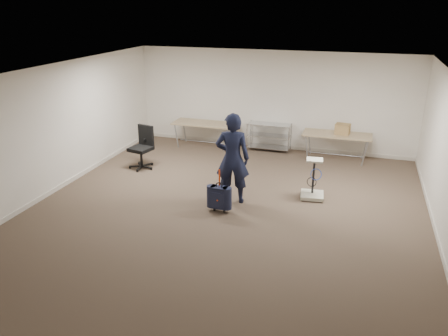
% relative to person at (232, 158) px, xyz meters
% --- Properties ---
extents(ground, '(9.00, 9.00, 0.00)m').
position_rel_person_xyz_m(ground, '(0.02, -0.58, -0.98)').
color(ground, '#403327').
rests_on(ground, ground).
extents(room_shell, '(8.00, 9.00, 9.00)m').
position_rel_person_xyz_m(room_shell, '(0.02, 0.80, -0.93)').
color(room_shell, silver).
rests_on(room_shell, ground).
extents(folding_table_left, '(1.80, 0.75, 0.73)m').
position_rel_person_xyz_m(folding_table_left, '(-1.88, 3.37, -0.30)').
color(folding_table_left, '#927759').
rests_on(folding_table_left, ground).
extents(folding_table_right, '(1.80, 0.75, 0.73)m').
position_rel_person_xyz_m(folding_table_right, '(1.92, 3.37, -0.30)').
color(folding_table_right, '#927759').
rests_on(folding_table_right, ground).
extents(wire_shelf, '(1.22, 0.47, 0.80)m').
position_rel_person_xyz_m(wire_shelf, '(0.02, 3.62, -0.54)').
color(wire_shelf, '#BABCC1').
rests_on(wire_shelf, ground).
extents(person, '(0.79, 0.59, 1.95)m').
position_rel_person_xyz_m(person, '(0.00, 0.00, 0.00)').
color(person, black).
rests_on(person, ground).
extents(suitcase, '(0.34, 0.21, 0.93)m').
position_rel_person_xyz_m(suitcase, '(-0.11, -0.57, -0.66)').
color(suitcase, black).
rests_on(suitcase, ground).
extents(office_chair, '(0.66, 0.66, 1.09)m').
position_rel_person_xyz_m(office_chair, '(-2.80, 1.26, -0.65)').
color(office_chair, black).
rests_on(office_chair, ground).
extents(equipment_cart, '(0.54, 0.54, 0.90)m').
position_rel_person_xyz_m(equipment_cart, '(1.63, 0.69, -0.74)').
color(equipment_cart, beige).
rests_on(equipment_cart, ground).
extents(cardboard_box, '(0.41, 0.33, 0.28)m').
position_rel_person_xyz_m(cardboard_box, '(2.04, 3.41, -0.11)').
color(cardboard_box, olive).
rests_on(cardboard_box, folding_table_right).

